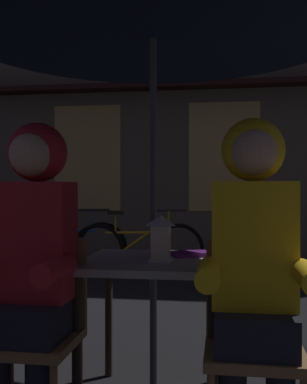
{
  "coord_description": "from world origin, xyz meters",
  "views": [
    {
      "loc": [
        0.35,
        -2.41,
        1.1
      ],
      "look_at": [
        0.0,
        0.01,
        1.08
      ],
      "focal_mm": 44.64,
      "sensor_mm": 36.0,
      "label": 1
    }
  ],
  "objects_px": {
    "chair_right": "(253,333)",
    "person_right_hooded": "(254,251)",
    "cafe_table": "(153,279)",
    "lantern": "(161,237)",
    "bicycle_second": "(63,246)",
    "bicycle_third": "(138,248)",
    "patio_umbrella": "(153,1)",
    "chair_left": "(36,324)",
    "book": "(191,254)",
    "person_left_hooded": "(31,246)"
  },
  "relations": [
    {
      "from": "bicycle_second",
      "to": "book",
      "type": "relative_size",
      "value": 8.3
    },
    {
      "from": "person_right_hooded",
      "to": "book",
      "type": "xyz_separation_m",
      "value": [
        -0.3,
        0.55,
        -0.09
      ]
    },
    {
      "from": "person_left_hooded",
      "to": "bicycle_third",
      "type": "xyz_separation_m",
      "value": [
        -0.23,
        3.94,
        -0.5
      ]
    },
    {
      "from": "book",
      "to": "bicycle_third",
      "type": "bearing_deg",
      "value": 83.86
    },
    {
      "from": "patio_umbrella",
      "to": "bicycle_second",
      "type": "height_order",
      "value": "patio_umbrella"
    },
    {
      "from": "chair_right",
      "to": "bicycle_second",
      "type": "height_order",
      "value": "chair_right"
    },
    {
      "from": "patio_umbrella",
      "to": "cafe_table",
      "type": "bearing_deg",
      "value": 0.0
    },
    {
      "from": "bicycle_second",
      "to": "cafe_table",
      "type": "bearing_deg",
      "value": -64.38
    },
    {
      "from": "cafe_table",
      "to": "bicycle_third",
      "type": "xyz_separation_m",
      "value": [
        -0.71,
        3.52,
        -0.29
      ]
    },
    {
      "from": "person_right_hooded",
      "to": "chair_left",
      "type": "bearing_deg",
      "value": 176.61
    },
    {
      "from": "person_left_hooded",
      "to": "bicycle_second",
      "type": "bearing_deg",
      "value": 107.24
    },
    {
      "from": "cafe_table",
      "to": "book",
      "type": "height_order",
      "value": "book"
    },
    {
      "from": "chair_left",
      "to": "cafe_table",
      "type": "bearing_deg",
      "value": 37.55
    },
    {
      "from": "patio_umbrella",
      "to": "person_right_hooded",
      "type": "bearing_deg",
      "value": -41.57
    },
    {
      "from": "chair_left",
      "to": "chair_right",
      "type": "xyz_separation_m",
      "value": [
        0.96,
        0.0,
        0.0
      ]
    },
    {
      "from": "cafe_table",
      "to": "chair_left",
      "type": "distance_m",
      "value": 0.62
    },
    {
      "from": "chair_left",
      "to": "bicycle_third",
      "type": "bearing_deg",
      "value": 93.45
    },
    {
      "from": "chair_right",
      "to": "lantern",
      "type": "bearing_deg",
      "value": 146.15
    },
    {
      "from": "book",
      "to": "chair_left",
      "type": "bearing_deg",
      "value": -164.13
    },
    {
      "from": "chair_right",
      "to": "person_left_hooded",
      "type": "xyz_separation_m",
      "value": [
        -0.96,
        -0.06,
        0.36
      ]
    },
    {
      "from": "cafe_table",
      "to": "lantern",
      "type": "height_order",
      "value": "lantern"
    },
    {
      "from": "book",
      "to": "person_right_hooded",
      "type": "bearing_deg",
      "value": -82.69
    },
    {
      "from": "chair_right",
      "to": "cafe_table",
      "type": "bearing_deg",
      "value": 142.45
    },
    {
      "from": "chair_left",
      "to": "bicycle_second",
      "type": "xyz_separation_m",
      "value": [
        -1.25,
        3.99,
        -0.14
      ]
    },
    {
      "from": "person_right_hooded",
      "to": "person_left_hooded",
      "type": "bearing_deg",
      "value": 180.0
    },
    {
      "from": "lantern",
      "to": "person_right_hooded",
      "type": "bearing_deg",
      "value": -38.75
    },
    {
      "from": "bicycle_second",
      "to": "bicycle_third",
      "type": "xyz_separation_m",
      "value": [
        1.02,
        -0.1,
        0.0
      ]
    },
    {
      "from": "person_right_hooded",
      "to": "patio_umbrella",
      "type": "bearing_deg",
      "value": 138.43
    },
    {
      "from": "patio_umbrella",
      "to": "lantern",
      "type": "bearing_deg",
      "value": -58.42
    },
    {
      "from": "lantern",
      "to": "chair_left",
      "type": "distance_m",
      "value": 0.71
    },
    {
      "from": "cafe_table",
      "to": "person_right_hooded",
      "type": "bearing_deg",
      "value": -41.57
    },
    {
      "from": "lantern",
      "to": "book",
      "type": "relative_size",
      "value": 1.16
    },
    {
      "from": "person_right_hooded",
      "to": "chair_right",
      "type": "bearing_deg",
      "value": 90.0
    },
    {
      "from": "person_right_hooded",
      "to": "lantern",
      "type": "bearing_deg",
      "value": 141.25
    },
    {
      "from": "chair_left",
      "to": "bicycle_second",
      "type": "relative_size",
      "value": 0.52
    },
    {
      "from": "chair_right",
      "to": "chair_left",
      "type": "bearing_deg",
      "value": 180.0
    },
    {
      "from": "chair_right",
      "to": "person_right_hooded",
      "type": "distance_m",
      "value": 0.36
    },
    {
      "from": "lantern",
      "to": "person_left_hooded",
      "type": "relative_size",
      "value": 0.17
    },
    {
      "from": "patio_umbrella",
      "to": "book",
      "type": "xyz_separation_m",
      "value": [
        0.18,
        0.13,
        -1.31
      ]
    },
    {
      "from": "lantern",
      "to": "chair_left",
      "type": "xyz_separation_m",
      "value": [
        -0.53,
        -0.29,
        -0.37
      ]
    },
    {
      "from": "lantern",
      "to": "bicycle_second",
      "type": "bearing_deg",
      "value": 115.76
    },
    {
      "from": "patio_umbrella",
      "to": "chair_left",
      "type": "height_order",
      "value": "patio_umbrella"
    },
    {
      "from": "person_right_hooded",
      "to": "book",
      "type": "distance_m",
      "value": 0.64
    },
    {
      "from": "cafe_table",
      "to": "patio_umbrella",
      "type": "relative_size",
      "value": 0.32
    },
    {
      "from": "chair_right",
      "to": "person_right_hooded",
      "type": "xyz_separation_m",
      "value": [
        0.0,
        -0.06,
        0.36
      ]
    },
    {
      "from": "patio_umbrella",
      "to": "chair_left",
      "type": "xyz_separation_m",
      "value": [
        -0.48,
        -0.37,
        -1.57
      ]
    },
    {
      "from": "person_left_hooded",
      "to": "book",
      "type": "xyz_separation_m",
      "value": [
        0.66,
        0.55,
        -0.09
      ]
    },
    {
      "from": "cafe_table",
      "to": "book",
      "type": "bearing_deg",
      "value": 34.88
    },
    {
      "from": "chair_left",
      "to": "person_right_hooded",
      "type": "bearing_deg",
      "value": -3.39
    },
    {
      "from": "book",
      "to": "lantern",
      "type": "bearing_deg",
      "value": -143.74
    }
  ]
}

